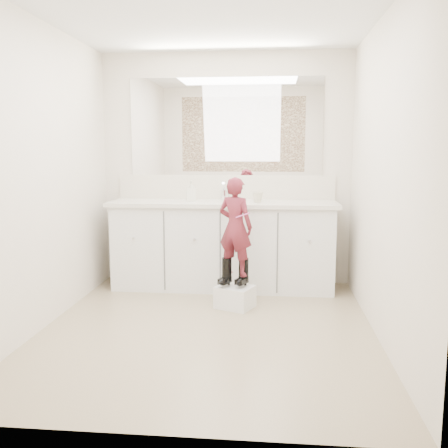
# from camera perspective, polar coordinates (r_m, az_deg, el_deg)

# --- Properties ---
(floor) EXTENTS (3.00, 3.00, 0.00)m
(floor) POSITION_cam_1_polar(r_m,az_deg,el_deg) (4.03, -1.89, -11.90)
(floor) COLOR #837356
(floor) RESTS_ON ground
(ceiling) EXTENTS (3.00, 3.00, 0.00)m
(ceiling) POSITION_cam_1_polar(r_m,az_deg,el_deg) (3.91, -2.08, 23.24)
(ceiling) COLOR white
(ceiling) RESTS_ON wall_back
(wall_back) EXTENTS (2.60, 0.00, 2.60)m
(wall_back) POSITION_cam_1_polar(r_m,az_deg,el_deg) (5.27, 0.19, 6.26)
(wall_back) COLOR beige
(wall_back) RESTS_ON floor
(wall_front) EXTENTS (2.60, 0.00, 2.60)m
(wall_front) POSITION_cam_1_polar(r_m,az_deg,el_deg) (2.31, -6.92, 3.36)
(wall_front) COLOR beige
(wall_front) RESTS_ON floor
(wall_left) EXTENTS (0.00, 3.00, 3.00)m
(wall_left) POSITION_cam_1_polar(r_m,az_deg,el_deg) (4.16, -20.09, 5.16)
(wall_left) COLOR beige
(wall_left) RESTS_ON floor
(wall_right) EXTENTS (0.00, 3.00, 3.00)m
(wall_right) POSITION_cam_1_polar(r_m,az_deg,el_deg) (3.84, 17.73, 5.03)
(wall_right) COLOR beige
(wall_right) RESTS_ON floor
(vanity_cabinet) EXTENTS (2.20, 0.55, 0.85)m
(vanity_cabinet) POSITION_cam_1_polar(r_m,az_deg,el_deg) (5.09, -0.11, -2.61)
(vanity_cabinet) COLOR silver
(vanity_cabinet) RESTS_ON floor
(countertop) EXTENTS (2.28, 0.58, 0.04)m
(countertop) POSITION_cam_1_polar(r_m,az_deg,el_deg) (5.01, -0.12, 2.36)
(countertop) COLOR beige
(countertop) RESTS_ON vanity_cabinet
(backsplash) EXTENTS (2.28, 0.03, 0.25)m
(backsplash) POSITION_cam_1_polar(r_m,az_deg,el_deg) (5.27, 0.18, 4.24)
(backsplash) COLOR beige
(backsplash) RESTS_ON countertop
(mirror) EXTENTS (2.00, 0.02, 1.00)m
(mirror) POSITION_cam_1_polar(r_m,az_deg,el_deg) (5.26, 0.18, 11.05)
(mirror) COLOR white
(mirror) RESTS_ON wall_back
(dot_panel) EXTENTS (2.00, 0.01, 1.20)m
(dot_panel) POSITION_cam_1_polar(r_m,az_deg,el_deg) (2.32, -7.07, 14.50)
(dot_panel) COLOR #472819
(dot_panel) RESTS_ON wall_front
(faucet) EXTENTS (0.08, 0.08, 0.10)m
(faucet) POSITION_cam_1_polar(r_m,az_deg,el_deg) (5.17, 0.06, 3.32)
(faucet) COLOR silver
(faucet) RESTS_ON countertop
(cup) EXTENTS (0.12, 0.12, 0.10)m
(cup) POSITION_cam_1_polar(r_m,az_deg,el_deg) (4.94, 3.86, 3.09)
(cup) COLOR beige
(cup) RESTS_ON countertop
(soap_bottle) EXTENTS (0.11, 0.11, 0.20)m
(soap_bottle) POSITION_cam_1_polar(r_m,az_deg,el_deg) (5.06, -3.77, 3.79)
(soap_bottle) COLOR beige
(soap_bottle) RESTS_ON countertop
(step_stool) EXTENTS (0.38, 0.36, 0.20)m
(step_stool) POSITION_cam_1_polar(r_m,az_deg,el_deg) (4.52, 1.26, -8.34)
(step_stool) COLOR white
(step_stool) RESTS_ON floor
(boot_left) EXTENTS (0.15, 0.19, 0.26)m
(boot_left) POSITION_cam_1_polar(r_m,az_deg,el_deg) (4.48, 0.33, -5.48)
(boot_left) COLOR black
(boot_left) RESTS_ON step_stool
(boot_right) EXTENTS (0.15, 0.19, 0.26)m
(boot_right) POSITION_cam_1_polar(r_m,az_deg,el_deg) (4.47, 2.25, -5.52)
(boot_right) COLOR black
(boot_right) RESTS_ON step_stool
(toddler) EXTENTS (0.38, 0.32, 0.88)m
(toddler) POSITION_cam_1_polar(r_m,az_deg,el_deg) (4.39, 1.31, -0.30)
(toddler) COLOR #9B2F3C
(toddler) RESTS_ON step_stool
(toothbrush) EXTENTS (0.13, 0.06, 0.06)m
(toothbrush) POSITION_cam_1_polar(r_m,az_deg,el_deg) (4.29, 2.16, 1.00)
(toothbrush) COLOR #E358AB
(toothbrush) RESTS_ON toddler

